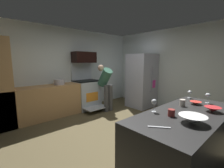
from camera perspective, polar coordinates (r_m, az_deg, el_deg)
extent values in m
cube|color=brown|center=(3.51, 2.10, -18.11)|extent=(5.20, 4.80, 0.02)
cube|color=silver|center=(5.09, -16.52, 5.22)|extent=(5.20, 0.12, 2.60)
cube|color=silver|center=(5.24, 22.65, 5.00)|extent=(0.12, 4.80, 2.60)
cube|color=tan|center=(4.56, -24.37, -6.38)|extent=(2.40, 0.60, 0.90)
cube|color=silver|center=(5.10, -9.56, -4.09)|extent=(0.76, 0.64, 0.92)
cube|color=black|center=(5.01, -9.70, 1.22)|extent=(0.76, 0.64, 0.03)
cube|color=silver|center=(5.23, -11.49, 4.78)|extent=(0.76, 0.06, 0.57)
cube|color=orange|center=(4.83, -7.48, -4.86)|extent=(0.44, 0.01, 0.28)
cube|color=silver|center=(4.76, -6.07, -8.91)|extent=(0.72, 0.40, 0.03)
cube|color=black|center=(5.06, -10.53, 9.91)|extent=(0.74, 0.38, 0.35)
cube|color=#AFB0C0|center=(5.31, 11.17, 1.25)|extent=(0.86, 0.77, 1.81)
cylinder|color=#AFB0C0|center=(5.04, 14.54, 1.78)|extent=(0.02, 0.02, 0.81)
cylinder|color=#AFB0C0|center=(5.10, 15.04, 1.85)|extent=(0.02, 0.02, 0.81)
cube|color=#EA39A6|center=(5.23, 15.55, -0.02)|extent=(0.20, 0.01, 0.26)
cylinder|color=#494949|center=(4.73, -2.18, -5.54)|extent=(0.14, 0.14, 0.83)
cylinder|color=#494949|center=(4.83, -0.62, -5.21)|extent=(0.14, 0.14, 0.83)
cylinder|color=#386A53|center=(4.79, -2.68, 2.52)|extent=(0.30, 0.57, 0.64)
sphere|color=tan|center=(4.93, -4.28, 6.10)|extent=(0.20, 0.20, 0.20)
cube|color=#2A2A29|center=(2.43, 25.98, -19.75)|extent=(1.88, 0.80, 0.90)
cone|color=white|center=(1.89, 28.21, -11.72)|extent=(0.29, 0.29, 0.09)
cone|color=red|center=(2.71, 29.15, -6.28)|extent=(0.17, 0.17, 0.05)
cone|color=red|center=(2.44, 33.86, -8.00)|extent=(0.20, 0.20, 0.07)
cylinder|color=silver|center=(2.89, 32.42, -6.07)|extent=(0.06, 0.06, 0.01)
cylinder|color=silver|center=(2.88, 32.50, -5.05)|extent=(0.01, 0.01, 0.10)
ellipsoid|color=silver|center=(2.87, 32.63, -3.52)|extent=(0.07, 0.07, 0.06)
cylinder|color=silver|center=(2.11, 15.58, -10.09)|extent=(0.06, 0.06, 0.01)
cylinder|color=silver|center=(2.10, 15.64, -8.74)|extent=(0.01, 0.01, 0.10)
ellipsoid|color=silver|center=(2.07, 15.74, -6.49)|extent=(0.07, 0.07, 0.07)
cylinder|color=silver|center=(3.11, 27.24, -4.73)|extent=(0.06, 0.06, 0.01)
cylinder|color=silver|center=(3.10, 27.29, -3.98)|extent=(0.01, 0.01, 0.08)
ellipsoid|color=silver|center=(3.09, 27.38, -2.77)|extent=(0.07, 0.07, 0.06)
cylinder|color=maroon|center=(2.01, 21.61, -10.11)|extent=(0.08, 0.08, 0.09)
cylinder|color=beige|center=(2.50, 25.14, -6.50)|extent=(0.08, 0.08, 0.10)
cube|color=#B7BABF|center=(1.66, 17.44, -15.35)|extent=(0.16, 0.19, 0.01)
cylinder|color=#BAB4B9|center=(4.61, -19.43, 0.75)|extent=(0.30, 0.30, 0.16)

